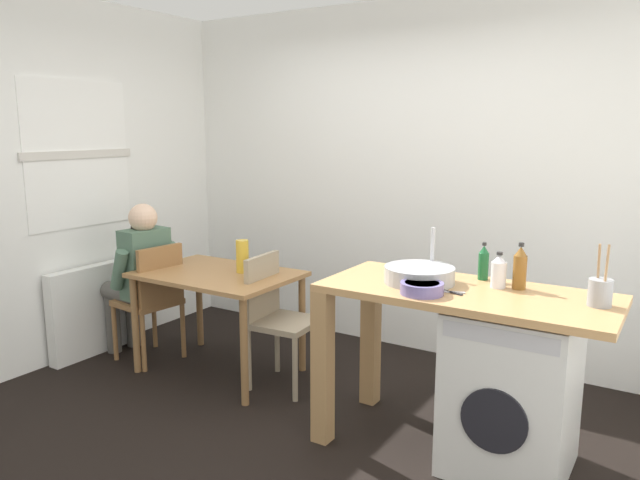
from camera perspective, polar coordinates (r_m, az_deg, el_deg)
ground_plane at (r=3.68m, az=-3.34°, el=-17.92°), size 5.46×5.46×0.00m
wall_back at (r=4.78m, az=8.76°, el=5.64°), size 4.60×0.10×2.70m
wall_window_side at (r=4.83m, az=-24.87°, el=4.86°), size 0.12×3.80×2.70m
radiator at (r=5.08m, az=-20.37°, el=-6.13°), size 0.10×0.80×0.70m
dining_table at (r=4.38m, az=-9.61°, el=-4.25°), size 1.10×0.76×0.74m
chair_person_seat at (r=4.71m, az=-15.44°, el=-5.13°), size 0.44×0.44×0.90m
chair_opposite at (r=4.16m, az=-4.18°, el=-6.87°), size 0.43×0.43×0.90m
seated_person at (r=4.80m, az=-16.67°, el=-2.89°), size 0.52×0.53×1.20m
kitchen_counter at (r=3.37m, az=10.05°, el=-6.73°), size 1.50×0.68×0.92m
washing_machine at (r=3.34m, az=17.58°, el=-13.25°), size 0.60×0.61×0.86m
sink_basin at (r=3.33m, az=9.34°, el=-3.25°), size 0.38×0.38×0.09m
tap at (r=3.47m, az=10.54°, el=-1.11°), size 0.02×0.02×0.28m
bottle_tall_green at (r=3.47m, az=15.14°, el=-2.09°), size 0.06×0.06×0.21m
bottle_squat_brown at (r=3.32m, az=16.48°, el=-2.87°), size 0.08×0.08×0.19m
bottle_clear_small at (r=3.32m, az=18.31°, el=-2.53°), size 0.07×0.07×0.25m
mixing_bowl at (r=3.12m, az=9.57°, el=-4.43°), size 0.22×0.22×0.06m
utensil_crock at (r=3.15m, az=24.88°, el=-4.45°), size 0.11×0.11×0.30m
vase at (r=4.30m, az=-7.32°, el=-1.53°), size 0.09×0.09×0.23m
scissors at (r=3.18m, az=12.16°, el=-4.80°), size 0.15×0.06×0.01m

